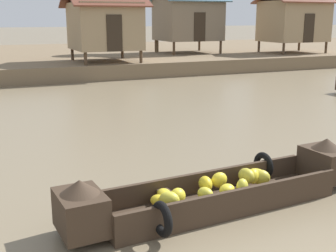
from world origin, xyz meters
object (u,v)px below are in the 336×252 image
(stilt_house_mid_left, at_px, (188,19))
(banana_boat, at_px, (220,189))
(stilt_house_left, at_px, (104,25))
(stilt_house_mid_right, at_px, (294,20))

(stilt_house_mid_left, bearing_deg, banana_boat, -114.65)
(banana_boat, height_order, stilt_house_left, stilt_house_left)
(banana_boat, bearing_deg, stilt_house_mid_left, 65.35)
(stilt_house_mid_left, height_order, stilt_house_mid_right, stilt_house_mid_left)
(stilt_house_mid_right, bearing_deg, stilt_house_left, -175.73)
(banana_boat, height_order, stilt_house_mid_left, stilt_house_mid_left)
(stilt_house_mid_left, relative_size, stilt_house_mid_right, 0.98)
(stilt_house_mid_right, bearing_deg, banana_boat, -131.37)
(banana_boat, xyz_separation_m, stilt_house_left, (2.97, 17.42, 2.41))
(stilt_house_left, bearing_deg, stilt_house_mid_left, 28.97)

